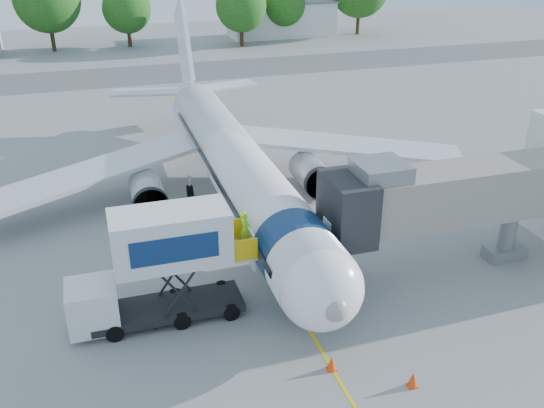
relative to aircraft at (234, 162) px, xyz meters
name	(u,v)px	position (x,y,z in m)	size (l,w,h in m)	color
ground	(252,232)	(0.00, -4.12, -2.95)	(160.00, 160.00, 0.00)	gray
guidance_line	(252,232)	(0.00, -4.12, -2.94)	(0.15, 70.00, 0.01)	yellow
taxiway_strip	(158,74)	(0.00, 37.88, -2.94)	(120.00, 10.00, 0.01)	#59595B
aircraft	(234,162)	(0.00, 0.00, 0.00)	(34.17, 37.73, 11.35)	white
jet_bridge	(441,197)	(7.99, -11.12, 1.39)	(13.90, 3.20, 6.60)	gray
catering_hiloader	(158,268)	(-6.26, -11.12, -0.18)	(8.58, 2.44, 5.50)	black
safety_cone_a	(413,380)	(2.67, -18.66, -2.62)	(0.43, 0.43, 0.69)	#EF400C
safety_cone_b	(332,363)	(-0.05, -16.77, -2.62)	(0.42, 0.42, 0.67)	#EF400C
outbuilding_right	(281,18)	(22.00, 57.88, -0.29)	(16.40, 7.40, 5.30)	silver
tree_d	(127,9)	(-1.55, 55.80, 2.30)	(6.79, 6.79, 8.66)	#382314
tree_e	(241,6)	(13.95, 51.47, 2.60)	(7.17, 7.17, 9.14)	#382314
tree_f	(284,4)	(21.55, 55.27, 2.10)	(6.53, 6.53, 8.32)	#382314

